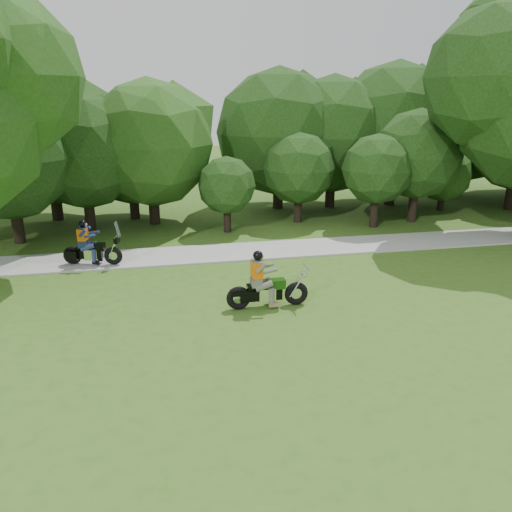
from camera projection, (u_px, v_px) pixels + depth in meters
name	position (u px, v px, depth m)	size (l,w,h in m)	color
ground	(354.00, 349.00, 11.67)	(100.00, 100.00, 0.00)	#355C1A
walkway	(274.00, 250.00, 19.12)	(60.00, 2.20, 0.06)	gray
tree_line	(283.00, 139.00, 24.47)	(39.69, 11.52, 7.43)	black
chopper_motorcycle	(264.00, 287.00, 13.80)	(2.34, 0.62, 1.67)	black
touring_motorcycle	(88.00, 248.00, 17.19)	(2.06, 0.95, 1.59)	black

